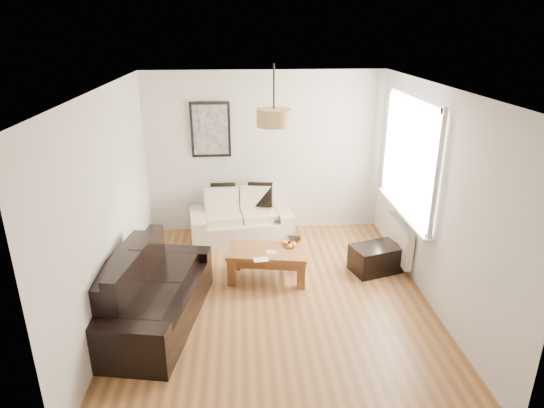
{
  "coord_description": "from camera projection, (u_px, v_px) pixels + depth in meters",
  "views": [
    {
      "loc": [
        -0.4,
        -5.08,
        3.23
      ],
      "look_at": [
        0.0,
        0.6,
        1.05
      ],
      "focal_mm": 30.95,
      "sensor_mm": 36.0,
      "label": 1
    }
  ],
  "objects": [
    {
      "name": "ceiling",
      "position": [
        276.0,
        88.0,
        4.98
      ],
      "size": [
        3.8,
        4.5,
        0.0
      ],
      "primitive_type": null,
      "color": "white",
      "rests_on": "floor"
    },
    {
      "name": "papers",
      "position": [
        261.0,
        260.0,
        5.97
      ],
      "size": [
        0.2,
        0.15,
        0.01
      ],
      "primitive_type": "cube",
      "rotation": [
        0.0,
        0.0,
        0.12
      ],
      "color": "beige",
      "rests_on": "coffee_table"
    },
    {
      "name": "wall_back",
      "position": [
        265.0,
        153.0,
        7.54
      ],
      "size": [
        3.8,
        0.04,
        2.6
      ],
      "primitive_type": null,
      "color": "silver",
      "rests_on": "floor"
    },
    {
      "name": "pendant_shade",
      "position": [
        274.0,
        118.0,
        5.39
      ],
      "size": [
        0.4,
        0.4,
        0.2
      ],
      "primitive_type": "cylinder",
      "color": "tan",
      "rests_on": "ceiling"
    },
    {
      "name": "window_bay",
      "position": [
        411.0,
        156.0,
        6.21
      ],
      "size": [
        0.14,
        1.9,
        1.6
      ],
      "primitive_type": null,
      "color": "white",
      "rests_on": "wall_right"
    },
    {
      "name": "coffee_table",
      "position": [
        268.0,
        264.0,
        6.32
      ],
      "size": [
        1.12,
        0.73,
        0.43
      ],
      "primitive_type": null,
      "rotation": [
        0.0,
        0.0,
        -0.16
      ],
      "color": "brown",
      "rests_on": "floor"
    },
    {
      "name": "wall_front",
      "position": [
        300.0,
        313.0,
        3.35
      ],
      "size": [
        3.8,
        0.04,
        2.6
      ],
      "primitive_type": null,
      "color": "silver",
      "rests_on": "floor"
    },
    {
      "name": "ottoman",
      "position": [
        376.0,
        258.0,
        6.52
      ],
      "size": [
        0.76,
        0.6,
        0.38
      ],
      "primitive_type": "cube",
      "rotation": [
        0.0,
        0.0,
        0.3
      ],
      "color": "black",
      "rests_on": "floor"
    },
    {
      "name": "wall_right",
      "position": [
        435.0,
        198.0,
        5.57
      ],
      "size": [
        0.04,
        4.5,
        2.6
      ],
      "primitive_type": null,
      "color": "silver",
      "rests_on": "floor"
    },
    {
      "name": "fruit_bowl",
      "position": [
        293.0,
        240.0,
        6.45
      ],
      "size": [
        0.27,
        0.27,
        0.05
      ],
      "primitive_type": "imported",
      "rotation": [
        0.0,
        0.0,
        -0.22
      ],
      "color": "black",
      "rests_on": "coffee_table"
    },
    {
      "name": "cushion_left",
      "position": [
        223.0,
        195.0,
        7.45
      ],
      "size": [
        0.39,
        0.12,
        0.39
      ],
      "primitive_type": "cube",
      "rotation": [
        0.0,
        0.0,
        -0.0
      ],
      "color": "black",
      "rests_on": "loveseat_cream"
    },
    {
      "name": "floor",
      "position": [
        275.0,
        299.0,
        5.91
      ],
      "size": [
        4.5,
        4.5,
        0.0
      ],
      "primitive_type": "plane",
      "color": "brown",
      "rests_on": "ground"
    },
    {
      "name": "orange_c",
      "position": [
        285.0,
        242.0,
        6.36
      ],
      "size": [
        0.07,
        0.07,
        0.07
      ],
      "primitive_type": "sphere",
      "rotation": [
        0.0,
        0.0,
        0.02
      ],
      "color": "#FF9D15",
      "rests_on": "fruit_bowl"
    },
    {
      "name": "orange_a",
      "position": [
        290.0,
        246.0,
        6.25
      ],
      "size": [
        0.08,
        0.08,
        0.07
      ],
      "primitive_type": "sphere",
      "rotation": [
        0.0,
        0.0,
        -0.28
      ],
      "color": "orange",
      "rests_on": "fruit_bowl"
    },
    {
      "name": "sofa_leather",
      "position": [
        152.0,
        291.0,
        5.31
      ],
      "size": [
        1.25,
        2.04,
        0.82
      ],
      "primitive_type": null,
      "rotation": [
        0.0,
        0.0,
        1.39
      ],
      "color": "black",
      "rests_on": "floor"
    },
    {
      "name": "orange_b",
      "position": [
        293.0,
        245.0,
        6.29
      ],
      "size": [
        0.11,
        0.11,
        0.09
      ],
      "primitive_type": "sphere",
      "rotation": [
        0.0,
        0.0,
        -0.31
      ],
      "color": "#DE4F12",
      "rests_on": "fruit_bowl"
    },
    {
      "name": "radiator",
      "position": [
        399.0,
        240.0,
        6.64
      ],
      "size": [
        0.1,
        0.9,
        0.52
      ],
      "primitive_type": "cube",
      "color": "white",
      "rests_on": "wall_right"
    },
    {
      "name": "poster",
      "position": [
        211.0,
        130.0,
        7.32
      ],
      "size": [
        0.62,
        0.04,
        0.87
      ],
      "primitive_type": null,
      "color": "black",
      "rests_on": "wall_back"
    },
    {
      "name": "wall_left",
      "position": [
        109.0,
        206.0,
        5.32
      ],
      "size": [
        0.04,
        4.5,
        2.6
      ],
      "primitive_type": null,
      "color": "silver",
      "rests_on": "floor"
    },
    {
      "name": "cushion_right",
      "position": [
        260.0,
        194.0,
        7.49
      ],
      "size": [
        0.4,
        0.18,
        0.39
      ],
      "primitive_type": "cube",
      "rotation": [
        0.0,
        0.0,
        -0.16
      ],
      "color": "black",
      "rests_on": "loveseat_cream"
    },
    {
      "name": "loveseat_cream",
      "position": [
        241.0,
        217.0,
        7.4
      ],
      "size": [
        1.67,
        1.06,
        0.78
      ],
      "primitive_type": null,
      "rotation": [
        0.0,
        0.0,
        0.14
      ],
      "color": "beige",
      "rests_on": "floor"
    }
  ]
}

